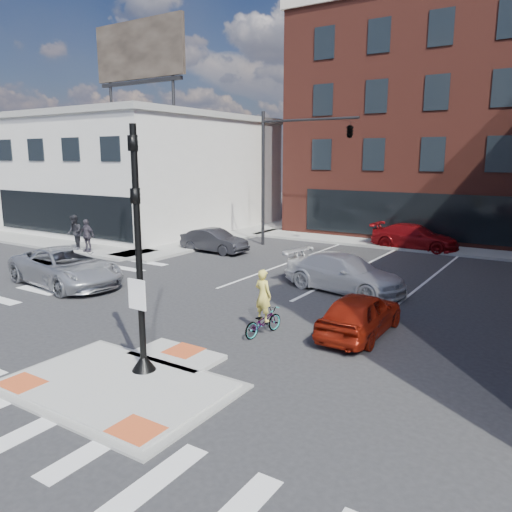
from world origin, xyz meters
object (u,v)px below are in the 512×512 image
Objects in this scene: bg_car_red at (415,237)px; cyclist at (263,313)px; pedestrian_b at (87,236)px; silver_suv at (66,267)px; white_pickup at (344,273)px; pedestrian_a at (74,232)px; bg_car_dark at (214,241)px; red_sedan at (360,314)px.

cyclist is (0.16, -17.08, -0.04)m from bg_car_red.
pedestrian_b is at bearing -11.04° from cyclist.
silver_suv is 10.20m from cyclist.
white_pickup is 16.23m from pedestrian_a.
pedestrian_a is (-6.66, -4.31, 0.48)m from bg_car_dark.
white_pickup is (-2.44, 4.52, 0.07)m from red_sedan.
cyclist reaches higher than pedestrian_b.
silver_suv is 12.72m from red_sedan.
pedestrian_a is 1.11m from pedestrian_b.
bg_car_dark is (-12.00, 8.35, -0.01)m from red_sedan.
red_sedan is 18.00m from pedestrian_b.
bg_car_dark is 2.21× the size of pedestrian_b.
red_sedan is 2.17× the size of pedestrian_b.
bg_car_dark is at bearing 78.12° from white_pickup.
red_sedan is at bearing -167.69° from bg_car_red.
bg_car_red is at bearing -80.64° from red_sedan.
bg_car_red is 2.74× the size of pedestrian_b.
pedestrian_b reaches higher than white_pickup.
red_sedan is at bearing -78.17° from silver_suv.
white_pickup is 1.02× the size of bg_car_red.
pedestrian_b is (-14.89, -11.50, 0.34)m from bg_car_red.
pedestrian_b is (-17.55, 4.00, 0.39)m from red_sedan.
bg_car_red is 19.68m from pedestrian_a.
pedestrian_a is at bearing 57.17° from silver_suv.
pedestrian_b is (-15.05, 5.58, 0.37)m from cyclist.
silver_suv is 11.63m from white_pickup.
cyclist is at bearing -176.88° from bg_car_red.
white_pickup reaches higher than bg_car_red.
red_sedan is at bearing -138.33° from cyclist.
bg_car_dark is 11.76m from bg_car_red.
bg_car_dark is at bearing 59.17° from pedestrian_a.
white_pickup is 6.10m from cyclist.
bg_car_red is at bearing 11.11° from white_pickup.
pedestrian_a is (-16.15, 5.62, 0.45)m from cyclist.
cyclist is at bearing 31.99° from red_sedan.
pedestrian_a is at bearing 174.24° from pedestrian_b.
red_sedan is at bearing 14.00° from pedestrian_a.
bg_car_red is (-0.22, 10.98, -0.02)m from white_pickup.
silver_suv reaches higher than white_pickup.
silver_suv is at bearing -13.93° from pedestrian_a.
red_sedan is 19.09m from pedestrian_a.
red_sedan is 0.98× the size of bg_car_dark.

